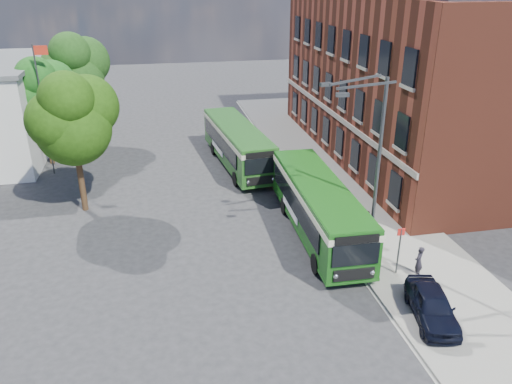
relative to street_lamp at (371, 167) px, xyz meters
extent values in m
plane|color=#2A2A2D|center=(-4.84, 2.00, -4.79)|extent=(120.00, 120.00, 0.00)
cube|color=gray|center=(2.16, 10.00, -4.72)|extent=(6.00, 48.00, 0.15)
cube|color=beige|center=(-0.89, 10.00, -4.79)|extent=(0.12, 48.00, 0.01)
cube|color=maroon|center=(9.16, 14.00, 1.21)|extent=(12.00, 26.00, 12.00)
cube|color=#B1A596|center=(3.12, 14.00, -1.19)|extent=(0.12, 26.00, 0.35)
cylinder|color=#3D4043|center=(-17.34, 15.00, -0.29)|extent=(0.10, 0.10, 9.00)
cube|color=red|center=(-16.89, 15.00, 3.81)|extent=(0.90, 0.02, 0.60)
cylinder|color=#3D4043|center=(0.36, 0.00, -4.64)|extent=(0.44, 0.44, 0.30)
cylinder|color=#3D4043|center=(0.36, 0.00, -0.29)|extent=(0.18, 0.18, 9.00)
cube|color=#3D4043|center=(-0.87, -0.60, 4.01)|extent=(2.58, 0.46, 0.37)
cube|color=#3D4043|center=(-0.87, 0.60, 4.01)|extent=(2.58, 0.46, 0.37)
cube|color=#3D4043|center=(-2.11, -1.08, 3.76)|extent=(0.55, 0.22, 0.16)
cube|color=#3D4043|center=(-2.11, 1.08, 3.76)|extent=(0.55, 0.22, 0.16)
cylinder|color=#3D4043|center=(0.76, -2.20, -3.54)|extent=(0.08, 0.08, 2.50)
cube|color=red|center=(0.76, -2.20, -2.44)|extent=(0.35, 0.04, 0.35)
cube|color=#175314|center=(-1.64, 2.56, -3.02)|extent=(2.74, 11.23, 2.45)
cube|color=#175314|center=(-1.64, 2.56, -4.29)|extent=(2.78, 11.28, 0.14)
cube|color=black|center=(-2.91, 2.88, -2.89)|extent=(0.28, 9.38, 1.10)
cube|color=black|center=(-0.35, 2.83, -2.89)|extent=(0.28, 9.38, 1.10)
cube|color=#EFEBC4|center=(-1.64, 2.56, -2.19)|extent=(2.80, 11.30, 0.32)
cube|color=#175314|center=(-1.64, 2.56, -1.83)|extent=(2.63, 11.13, 0.12)
cube|color=black|center=(-1.76, -3.06, -2.84)|extent=(2.15, 0.13, 1.05)
cube|color=black|center=(-1.76, -3.07, -2.09)|extent=(2.00, 0.12, 0.38)
cube|color=black|center=(-1.76, -3.07, -3.84)|extent=(1.90, 0.12, 0.55)
sphere|color=silver|center=(-2.61, -3.04, -3.84)|extent=(0.26, 0.26, 0.26)
sphere|color=silver|center=(-0.91, -3.07, -3.84)|extent=(0.26, 0.26, 0.26)
cube|color=black|center=(-1.52, 8.18, -2.79)|extent=(2.00, 0.12, 0.90)
cube|color=white|center=(-2.91, 3.58, -3.64)|extent=(0.11, 3.20, 0.45)
cylinder|color=black|center=(-2.89, -1.21, -4.29)|extent=(0.30, 1.01, 1.00)
cylinder|color=black|center=(-0.55, -1.26, -4.29)|extent=(0.30, 1.01, 1.00)
cylinder|color=black|center=(-2.75, 5.37, -4.29)|extent=(0.30, 1.01, 1.00)
cylinder|color=black|center=(-0.41, 5.32, -4.29)|extent=(0.30, 1.01, 1.00)
cube|color=#23591D|center=(-4.12, 14.11, -3.02)|extent=(3.66, 11.50, 2.45)
cube|color=#23591D|center=(-4.12, 14.11, -4.29)|extent=(3.70, 11.54, 0.14)
cube|color=black|center=(-5.43, 14.28, -2.89)|extent=(1.06, 9.46, 1.10)
cube|color=black|center=(-2.88, 14.54, -2.89)|extent=(1.06, 9.46, 1.10)
cube|color=beige|center=(-4.12, 14.11, -2.19)|extent=(3.72, 11.56, 0.32)
cube|color=#23591D|center=(-4.12, 14.11, -1.83)|extent=(3.55, 11.39, 0.12)
cube|color=black|center=(-3.54, 8.46, -2.84)|extent=(2.15, 0.30, 1.05)
cube|color=black|center=(-3.54, 8.45, -2.09)|extent=(2.00, 0.29, 0.38)
cube|color=black|center=(-3.54, 8.45, -3.84)|extent=(1.90, 0.28, 0.55)
sphere|color=silver|center=(-4.38, 8.38, -3.84)|extent=(0.26, 0.26, 0.26)
sphere|color=silver|center=(-2.69, 8.56, -3.84)|extent=(0.26, 0.26, 0.26)
cube|color=black|center=(-4.71, 19.76, -2.79)|extent=(2.00, 0.29, 0.90)
cube|color=white|center=(-5.51, 14.97, -3.64)|extent=(0.37, 3.19, 0.45)
cylinder|color=black|center=(-4.89, 10.16, -4.29)|extent=(0.38, 1.02, 1.00)
cylinder|color=black|center=(-2.56, 10.40, -4.29)|extent=(0.38, 1.02, 1.00)
cylinder|color=black|center=(-5.58, 16.82, -4.29)|extent=(0.38, 1.02, 1.00)
cylinder|color=black|center=(-3.26, 17.07, -4.29)|extent=(0.38, 1.02, 1.00)
imported|color=black|center=(0.60, -5.64, -3.99)|extent=(2.33, 4.07, 1.30)
imported|color=#231F28|center=(1.63, -2.59, -3.88)|extent=(0.66, 0.63, 1.52)
imported|color=black|center=(0.52, 1.18, -3.79)|extent=(0.99, 0.87, 1.71)
cylinder|color=#3B2615|center=(-14.49, 8.32, -2.97)|extent=(0.36, 0.36, 3.63)
sphere|color=#1E420C|center=(-14.49, 8.32, 0.33)|extent=(4.29, 4.29, 4.29)
sphere|color=#1E420C|center=(-13.67, 8.98, 1.40)|extent=(3.63, 3.63, 3.63)
sphere|color=#1E420C|center=(-15.24, 7.74, 0.99)|extent=(3.30, 3.30, 3.30)
sphere|color=#1E420C|center=(-14.49, 7.49, 2.23)|extent=(2.97, 2.97, 2.97)
cylinder|color=#3B2615|center=(-17.82, 17.27, -3.07)|extent=(0.36, 0.36, 3.43)
sphere|color=#184E15|center=(-17.82, 17.27, 0.04)|extent=(4.05, 4.05, 4.05)
sphere|color=#184E15|center=(-17.04, 17.89, 1.06)|extent=(3.43, 3.43, 3.43)
sphere|color=#184E15|center=(-18.52, 16.72, 0.67)|extent=(3.12, 3.12, 3.12)
sphere|color=#184E15|center=(-17.82, 16.49, 1.84)|extent=(2.81, 2.81, 2.81)
cylinder|color=#3B2615|center=(-16.02, 21.94, -2.84)|extent=(0.36, 0.36, 3.91)
sphere|color=#1C4013|center=(-16.02, 21.94, 0.72)|extent=(4.62, 4.62, 4.62)
sphere|color=#1C4013|center=(-15.13, 22.65, 1.87)|extent=(3.91, 3.91, 3.91)
sphere|color=#1C4013|center=(-16.82, 21.32, 1.43)|extent=(3.55, 3.55, 3.55)
sphere|color=#1C4013|center=(-16.02, 21.05, 2.76)|extent=(3.20, 3.20, 3.20)
camera|label=1|loc=(-9.75, -20.60, 8.39)|focal=35.00mm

